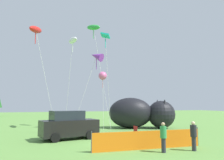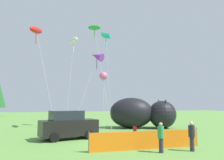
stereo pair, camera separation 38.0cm
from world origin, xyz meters
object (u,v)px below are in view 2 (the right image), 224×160
object	(u,v)px
spectator_in_yellow_shirt	(161,136)
spectator_in_black_shirt	(192,135)
kite_pink_octopus	(103,76)
kite_purple_delta	(97,56)
parked_car	(68,125)
kite_white_ghost	(74,41)
kite_teal_diamond	(106,38)
folding_chair	(137,131)
kite_red_lizard	(36,30)
inflatable_cat	(141,114)
kite_green_fish	(94,28)

from	to	relation	value
spectator_in_yellow_shirt	spectator_in_black_shirt	bearing A→B (deg)	-6.41
kite_pink_octopus	kite_purple_delta	bearing A→B (deg)	-127.31
parked_car	spectator_in_black_shirt	bearing A→B (deg)	-58.37
spectator_in_yellow_shirt	kite_white_ghost	xyz separation A→B (m)	(-2.97, 12.61, 8.48)
parked_car	kite_teal_diamond	bearing A→B (deg)	36.03
kite_pink_octopus	folding_chair	bearing A→B (deg)	-84.64
kite_red_lizard	kite_teal_diamond	bearing A→B (deg)	6.97
parked_car	spectator_in_yellow_shirt	size ratio (longest dim) A/B	2.77
kite_white_ghost	kite_teal_diamond	bearing A→B (deg)	-29.24
folding_chair	kite_pink_octopus	xyz separation A→B (m)	(-0.64, 6.80, 4.97)
spectator_in_yellow_shirt	kite_red_lizard	world-z (taller)	kite_red_lizard
inflatable_cat	kite_pink_octopus	world-z (taller)	kite_pink_octopus
spectator_in_black_shirt	kite_green_fish	bearing A→B (deg)	99.98
spectator_in_yellow_shirt	kite_red_lizard	distance (m)	14.69
folding_chair	kite_white_ghost	distance (m)	12.44
kite_pink_octopus	kite_white_ghost	xyz separation A→B (m)	(-3.03, 1.18, 3.84)
inflatable_cat	parked_car	bearing A→B (deg)	-127.06
inflatable_cat	kite_teal_diamond	world-z (taller)	kite_teal_diamond
kite_green_fish	kite_pink_octopus	world-z (taller)	kite_green_fish
kite_purple_delta	inflatable_cat	bearing A→B (deg)	11.32
parked_car	kite_pink_octopus	size ratio (longest dim) A/B	0.74
kite_pink_octopus	kite_green_fish	bearing A→B (deg)	109.00
spectator_in_yellow_shirt	kite_teal_diamond	world-z (taller)	kite_teal_diamond
kite_green_fish	kite_white_ghost	world-z (taller)	kite_green_fish
parked_car	kite_teal_diamond	distance (m)	10.66
spectator_in_yellow_shirt	kite_purple_delta	bearing A→B (deg)	95.92
parked_car	kite_red_lizard	distance (m)	9.49
spectator_in_yellow_shirt	kite_purple_delta	size ratio (longest dim) A/B	0.20
spectator_in_black_shirt	kite_green_fish	distance (m)	17.08
spectator_in_yellow_shirt	kite_teal_diamond	bearing A→B (deg)	89.11
inflatable_cat	kite_pink_octopus	distance (m)	5.73
kite_teal_diamond	kite_pink_octopus	bearing A→B (deg)	101.21
folding_chair	kite_white_ghost	world-z (taller)	kite_white_ghost
kite_teal_diamond	kite_pink_octopus	world-z (taller)	kite_teal_diamond
parked_car	kite_white_ghost	xyz separation A→B (m)	(1.18, 6.57, 8.32)
kite_green_fish	kite_purple_delta	bearing A→B (deg)	-98.87
kite_purple_delta	kite_white_ghost	distance (m)	3.89
inflatable_cat	kite_purple_delta	bearing A→B (deg)	-146.78
spectator_in_yellow_shirt	parked_car	bearing A→B (deg)	124.51
spectator_in_yellow_shirt	inflatable_cat	bearing A→B (deg)	69.45
kite_purple_delta	spectator_in_black_shirt	bearing A→B (deg)	-74.40
kite_teal_diamond	kite_white_ghost	xyz separation A→B (m)	(-3.14, 1.76, -0.15)
kite_red_lizard	inflatable_cat	bearing A→B (deg)	5.36
spectator_in_black_shirt	inflatable_cat	bearing A→B (deg)	78.30
parked_car	spectator_in_black_shirt	size ratio (longest dim) A/B	2.74
kite_pink_octopus	kite_white_ghost	world-z (taller)	kite_white_ghost
kite_teal_diamond	inflatable_cat	bearing A→B (deg)	2.54
spectator_in_black_shirt	kite_green_fish	world-z (taller)	kite_green_fish
spectator_in_black_shirt	spectator_in_yellow_shirt	size ratio (longest dim) A/B	1.01
parked_car	spectator_in_yellow_shirt	distance (m)	7.33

